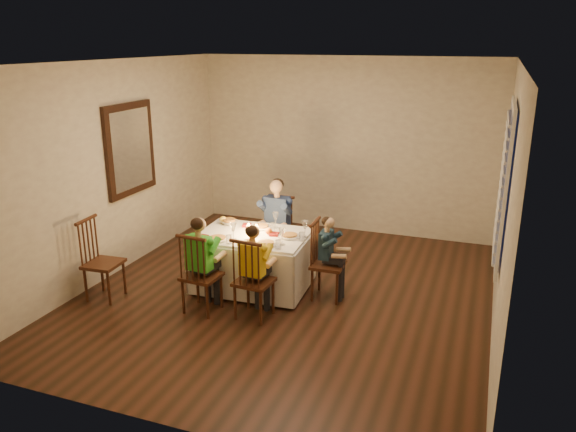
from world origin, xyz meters
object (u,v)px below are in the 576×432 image
(chair_near_left, at_px, (203,310))
(serving_bowl, at_px, (229,222))
(chair_near_right, at_px, (255,316))
(child_teal, at_px, (327,297))
(child_green, at_px, (203,310))
(child_yellow, at_px, (255,316))
(dining_table, at_px, (253,250))
(chair_extra, at_px, (107,297))
(adult, at_px, (277,265))
(chair_adult, at_px, (277,265))
(chair_end, at_px, (327,297))

(chair_near_left, distance_m, serving_bowl, 1.20)
(chair_near_left, xyz_separation_m, chair_near_right, (0.58, 0.07, 0.00))
(chair_near_left, relative_size, child_teal, 0.94)
(child_green, height_order, child_yellow, child_green)
(dining_table, bearing_deg, child_teal, -0.40)
(serving_bowl, bearing_deg, chair_extra, -134.28)
(adult, xyz_separation_m, child_green, (-0.29, -1.47, 0.00))
(chair_adult, relative_size, serving_bowl, 4.74)
(child_yellow, bearing_deg, child_teal, -125.35)
(chair_end, bearing_deg, chair_extra, 108.87)
(chair_near_left, distance_m, chair_end, 1.42)
(dining_table, relative_size, chair_near_left, 1.47)
(chair_near_left, relative_size, adult, 0.79)
(chair_near_right, xyz_separation_m, chair_extra, (-1.77, -0.17, 0.00))
(chair_extra, distance_m, adult, 2.15)
(chair_near_right, relative_size, child_teal, 0.94)
(chair_adult, distance_m, chair_extra, 2.15)
(chair_near_left, xyz_separation_m, child_yellow, (0.58, 0.07, 0.00))
(child_green, xyz_separation_m, serving_bowl, (-0.14, 0.98, 0.69))
(dining_table, height_order, chair_end, dining_table)
(adult, bearing_deg, child_teal, -35.41)
(chair_extra, height_order, child_green, child_green)
(dining_table, bearing_deg, serving_bowl, 147.36)
(dining_table, distance_m, adult, 0.87)
(serving_bowl, bearing_deg, dining_table, -29.54)
(chair_near_right, relative_size, chair_end, 1.00)
(adult, height_order, child_teal, adult)
(chair_near_left, distance_m, chair_near_right, 0.59)
(chair_extra, distance_m, child_teal, 2.53)
(adult, height_order, child_green, adult)
(chair_near_left, bearing_deg, adult, -97.35)
(dining_table, height_order, chair_near_left, dining_table)
(chair_adult, distance_m, chair_near_right, 1.43)
(child_green, bearing_deg, serving_bowl, -78.09)
(chair_near_right, bearing_deg, child_yellow, -0.00)
(dining_table, distance_m, chair_near_left, 0.92)
(chair_adult, xyz_separation_m, child_green, (-0.29, -1.47, 0.00))
(chair_near_right, bearing_deg, serving_bowl, -47.09)
(chair_adult, xyz_separation_m, child_yellow, (0.29, -1.40, 0.00))
(chair_end, bearing_deg, chair_near_left, 121.95)
(dining_table, height_order, child_teal, dining_table)
(dining_table, xyz_separation_m, child_yellow, (0.30, -0.67, -0.48))
(chair_adult, bearing_deg, child_teal, -35.41)
(chair_near_left, distance_m, child_yellow, 0.59)
(child_yellow, xyz_separation_m, serving_bowl, (-0.72, 0.91, 0.69))
(chair_near_right, bearing_deg, chair_extra, 9.85)
(chair_near_right, bearing_deg, chair_adult, -73.66)
(dining_table, xyz_separation_m, adult, (0.01, 0.73, -0.48))
(child_yellow, height_order, serving_bowl, serving_bowl)
(chair_end, bearing_deg, chair_adult, 50.92)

